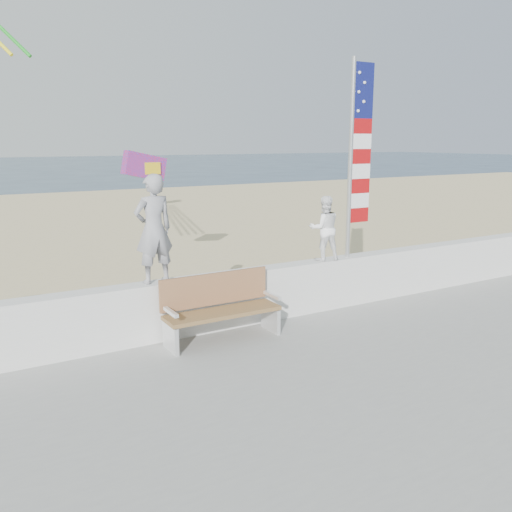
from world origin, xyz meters
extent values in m
plane|color=#2A3F54|center=(0.00, 0.00, 0.00)|extent=(220.00, 220.00, 0.00)
cube|color=beige|center=(0.00, 9.00, 0.04)|extent=(90.00, 40.00, 0.08)
cube|color=silver|center=(0.00, 2.00, 0.63)|extent=(30.00, 0.35, 0.90)
imported|color=gray|center=(-1.43, 2.00, 1.89)|extent=(0.63, 0.44, 1.63)
imported|color=white|center=(1.71, 2.00, 1.65)|extent=(0.67, 0.59, 1.15)
cube|color=olive|center=(-0.58, 1.45, 0.62)|extent=(1.80, 0.50, 0.06)
cube|color=#956441|center=(-0.58, 1.72, 0.93)|extent=(1.80, 0.05, 0.50)
cube|color=silver|center=(-1.43, 1.45, 0.38)|extent=(0.06, 0.50, 0.40)
cube|color=white|center=(-1.43, 1.40, 0.78)|extent=(0.06, 0.45, 0.05)
cube|color=silver|center=(0.27, 1.45, 0.38)|extent=(0.06, 0.50, 0.40)
cube|color=white|center=(0.27, 1.40, 0.78)|extent=(0.06, 0.45, 0.05)
cylinder|color=silver|center=(2.25, 2.00, 2.83)|extent=(0.08, 0.08, 3.50)
cube|color=#0F1451|center=(2.49, 2.00, 4.03)|extent=(0.44, 0.02, 0.95)
cube|color=#9E0A0C|center=(2.49, 2.00, 1.84)|extent=(0.44, 0.02, 0.26)
cube|color=white|center=(2.49, 2.00, 2.10)|extent=(0.44, 0.02, 0.26)
cube|color=#9E0A0C|center=(2.49, 2.00, 2.37)|extent=(0.44, 0.02, 0.26)
cube|color=white|center=(2.49, 2.00, 2.63)|extent=(0.44, 0.02, 0.26)
cube|color=#9E0A0C|center=(2.49, 2.00, 2.89)|extent=(0.44, 0.02, 0.26)
cube|color=white|center=(2.49, 2.00, 3.16)|extent=(0.44, 0.02, 0.26)
cube|color=#9E0A0C|center=(2.49, 2.00, 3.42)|extent=(0.44, 0.02, 0.26)
sphere|color=white|center=(2.37, 1.98, 3.68)|extent=(0.06, 0.06, 0.06)
sphere|color=white|center=(2.49, 1.98, 3.84)|extent=(0.06, 0.06, 0.06)
sphere|color=white|center=(2.37, 1.98, 4.00)|extent=(0.06, 0.06, 0.06)
sphere|color=white|center=(2.49, 1.98, 4.16)|extent=(0.06, 0.06, 0.06)
sphere|color=white|center=(2.37, 1.98, 4.32)|extent=(0.06, 0.06, 0.06)
cube|color=red|center=(-0.16, 6.10, 2.62)|extent=(1.04, 0.38, 0.70)
cube|color=gold|center=(-0.01, 6.10, 2.57)|extent=(0.36, 0.27, 0.26)
camera|label=1|loc=(-4.08, -5.58, 3.17)|focal=38.00mm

